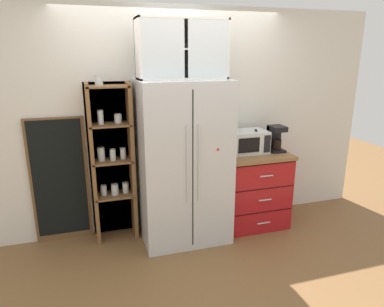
{
  "coord_description": "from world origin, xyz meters",
  "views": [
    {
      "loc": [
        -0.98,
        -3.5,
        2.05
      ],
      "look_at": [
        0.1,
        0.0,
        0.98
      ],
      "focal_mm": 32.57,
      "sensor_mm": 36.0,
      "label": 1
    }
  ],
  "objects_px": {
    "microwave": "(248,142)",
    "mug_cream": "(258,151)",
    "bottle_cobalt": "(256,143)",
    "mug_sage": "(257,150)",
    "bottle_amber": "(255,142)",
    "refrigerator": "(183,162)",
    "coffee_maker": "(275,138)",
    "chalkboard_menu": "(60,181)"
  },
  "relations": [
    {
      "from": "bottle_amber",
      "to": "refrigerator",
      "type": "bearing_deg",
      "value": -176.71
    },
    {
      "from": "coffee_maker",
      "to": "mug_cream",
      "type": "distance_m",
      "value": 0.3
    },
    {
      "from": "microwave",
      "to": "chalkboard_menu",
      "type": "bearing_deg",
      "value": 173.96
    },
    {
      "from": "microwave",
      "to": "mug_sage",
      "type": "height_order",
      "value": "microwave"
    },
    {
      "from": "refrigerator",
      "to": "bottle_cobalt",
      "type": "xyz_separation_m",
      "value": [
        0.89,
        0.04,
        0.14
      ]
    },
    {
      "from": "refrigerator",
      "to": "chalkboard_menu",
      "type": "relative_size",
      "value": 1.27
    },
    {
      "from": "microwave",
      "to": "bottle_amber",
      "type": "relative_size",
      "value": 1.56
    },
    {
      "from": "refrigerator",
      "to": "bottle_cobalt",
      "type": "relative_size",
      "value": 6.57
    },
    {
      "from": "bottle_cobalt",
      "to": "mug_sage",
      "type": "bearing_deg",
      "value": -86.29
    },
    {
      "from": "mug_sage",
      "to": "refrigerator",
      "type": "bearing_deg",
      "value": -179.6
    },
    {
      "from": "bottle_amber",
      "to": "chalkboard_menu",
      "type": "height_order",
      "value": "chalkboard_menu"
    },
    {
      "from": "microwave",
      "to": "bottle_cobalt",
      "type": "height_order",
      "value": "bottle_cobalt"
    },
    {
      "from": "bottle_cobalt",
      "to": "chalkboard_menu",
      "type": "bearing_deg",
      "value": 172.57
    },
    {
      "from": "mug_sage",
      "to": "chalkboard_menu",
      "type": "distance_m",
      "value": 2.24
    },
    {
      "from": "refrigerator",
      "to": "chalkboard_menu",
      "type": "xyz_separation_m",
      "value": [
        -1.31,
        0.32,
        -0.19
      ]
    },
    {
      "from": "bottle_cobalt",
      "to": "coffee_maker",
      "type": "bearing_deg",
      "value": 4.24
    },
    {
      "from": "refrigerator",
      "to": "bottle_amber",
      "type": "bearing_deg",
      "value": 3.29
    },
    {
      "from": "refrigerator",
      "to": "mug_cream",
      "type": "xyz_separation_m",
      "value": [
        0.89,
        -0.03,
        0.06
      ]
    },
    {
      "from": "bottle_cobalt",
      "to": "bottle_amber",
      "type": "bearing_deg",
      "value": 90.0
    },
    {
      "from": "coffee_maker",
      "to": "mug_sage",
      "type": "bearing_deg",
      "value": -169.63
    },
    {
      "from": "coffee_maker",
      "to": "mug_sage",
      "type": "xyz_separation_m",
      "value": [
        -0.27,
        -0.05,
        -0.11
      ]
    },
    {
      "from": "refrigerator",
      "to": "coffee_maker",
      "type": "distance_m",
      "value": 1.18
    },
    {
      "from": "coffee_maker",
      "to": "chalkboard_menu",
      "type": "bearing_deg",
      "value": 173.83
    },
    {
      "from": "microwave",
      "to": "bottle_cobalt",
      "type": "relative_size",
      "value": 1.62
    },
    {
      "from": "refrigerator",
      "to": "mug_sage",
      "type": "xyz_separation_m",
      "value": [
        0.89,
        0.01,
        0.06
      ]
    },
    {
      "from": "mug_sage",
      "to": "chalkboard_menu",
      "type": "height_order",
      "value": "chalkboard_menu"
    },
    {
      "from": "mug_sage",
      "to": "bottle_amber",
      "type": "distance_m",
      "value": 0.09
    },
    {
      "from": "bottle_cobalt",
      "to": "chalkboard_menu",
      "type": "xyz_separation_m",
      "value": [
        -2.2,
        0.29,
        -0.32
      ]
    },
    {
      "from": "microwave",
      "to": "mug_cream",
      "type": "distance_m",
      "value": 0.17
    },
    {
      "from": "refrigerator",
      "to": "mug_sage",
      "type": "relative_size",
      "value": 15.9
    },
    {
      "from": "mug_cream",
      "to": "bottle_cobalt",
      "type": "distance_m",
      "value": 0.1
    },
    {
      "from": "refrigerator",
      "to": "coffee_maker",
      "type": "bearing_deg",
      "value": 2.72
    },
    {
      "from": "mug_cream",
      "to": "coffee_maker",
      "type": "bearing_deg",
      "value": 17.0
    },
    {
      "from": "microwave",
      "to": "mug_cream",
      "type": "relative_size",
      "value": 3.95
    },
    {
      "from": "coffee_maker",
      "to": "bottle_amber",
      "type": "relative_size",
      "value": 1.1
    },
    {
      "from": "microwave",
      "to": "mug_sage",
      "type": "xyz_separation_m",
      "value": [
        0.08,
        -0.09,
        -0.08
      ]
    },
    {
      "from": "bottle_amber",
      "to": "chalkboard_menu",
      "type": "xyz_separation_m",
      "value": [
        -2.2,
        0.27,
        -0.33
      ]
    },
    {
      "from": "refrigerator",
      "to": "mug_cream",
      "type": "bearing_deg",
      "value": -1.7
    },
    {
      "from": "refrigerator",
      "to": "chalkboard_menu",
      "type": "height_order",
      "value": "refrigerator"
    },
    {
      "from": "chalkboard_menu",
      "to": "microwave",
      "type": "bearing_deg",
      "value": -6.04
    },
    {
      "from": "coffee_maker",
      "to": "microwave",
      "type": "bearing_deg",
      "value": 173.03
    },
    {
      "from": "bottle_amber",
      "to": "bottle_cobalt",
      "type": "xyz_separation_m",
      "value": [
        0.0,
        -0.02,
        -0.0
      ]
    }
  ]
}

